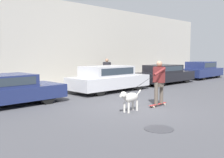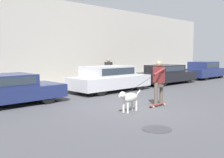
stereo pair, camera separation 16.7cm
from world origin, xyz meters
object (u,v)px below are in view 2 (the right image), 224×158
at_px(parked_car_1, 110,79).
at_px(dog, 129,98).
at_px(parked_car_0, 1,90).
at_px(parked_car_3, 204,70).
at_px(parked_car_2, 166,74).
at_px(fire_hydrant, 179,75).
at_px(pedestrian_with_bag, 108,69).
at_px(skateboarder, 159,80).

xyz_separation_m(parked_car_1, dog, (-2.85, -3.96, -0.18)).
xyz_separation_m(parked_car_0, parked_car_3, (15.81, 0.00, 0.05)).
bearing_deg(parked_car_3, parked_car_2, 179.88).
bearing_deg(dog, parked_car_3, -169.68).
height_order(parked_car_0, dog, parked_car_0).
bearing_deg(fire_hydrant, parked_car_2, -164.23).
bearing_deg(pedestrian_with_bag, dog, -162.25).
height_order(parked_car_2, skateboarder, skateboarder).
bearing_deg(pedestrian_with_bag, parked_car_1, -165.83).
height_order(parked_car_1, dog, parked_car_1).
distance_m(parked_car_1, parked_car_2, 5.05).
xyz_separation_m(dog, pedestrian_with_bag, (4.88, 6.26, 0.50)).
relative_size(parked_car_0, pedestrian_with_bag, 3.03).
height_order(parked_car_0, pedestrian_with_bag, pedestrian_with_bag).
bearing_deg(parked_car_3, parked_car_0, 179.89).
distance_m(parked_car_1, parked_car_3, 10.24).
xyz_separation_m(pedestrian_with_bag, fire_hydrant, (5.85, -1.50, -0.64)).
distance_m(skateboarder, pedestrian_with_bag, 7.22).
bearing_deg(skateboarder, parked_car_3, -160.48).
bearing_deg(pedestrian_with_bag, parked_car_3, -49.96).
bearing_deg(parked_car_2, parked_car_0, -178.64).
bearing_deg(pedestrian_with_bag, parked_car_0, 162.51).
distance_m(parked_car_3, fire_hydrant, 2.50).
bearing_deg(parked_car_3, skateboarder, -160.75).
distance_m(parked_car_1, skateboarder, 4.30).
xyz_separation_m(parked_car_1, skateboarder, (-1.35, -4.07, 0.31)).
bearing_deg(pedestrian_with_bag, parked_car_2, -71.59).
relative_size(parked_car_0, parked_car_1, 1.03).
height_order(parked_car_1, fire_hydrant, parked_car_1).
height_order(parked_car_1, parked_car_3, parked_car_3).
bearing_deg(skateboarder, dog, -4.04).
relative_size(parked_car_0, fire_hydrant, 7.22).
xyz_separation_m(parked_car_0, parked_car_1, (5.57, 0.00, 0.06)).
distance_m(pedestrian_with_bag, fire_hydrant, 6.08).
bearing_deg(fire_hydrant, pedestrian_with_bag, 165.66).
xyz_separation_m(dog, fire_hydrant, (10.74, 4.77, -0.14)).
distance_m(parked_car_0, pedestrian_with_bag, 7.96).
height_order(parked_car_1, parked_car_2, parked_car_1).
bearing_deg(dog, parked_car_1, -132.22).
xyz_separation_m(parked_car_3, dog, (-13.09, -3.96, -0.17)).
bearing_deg(parked_car_1, parked_car_0, -179.97).
distance_m(parked_car_3, dog, 13.67).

